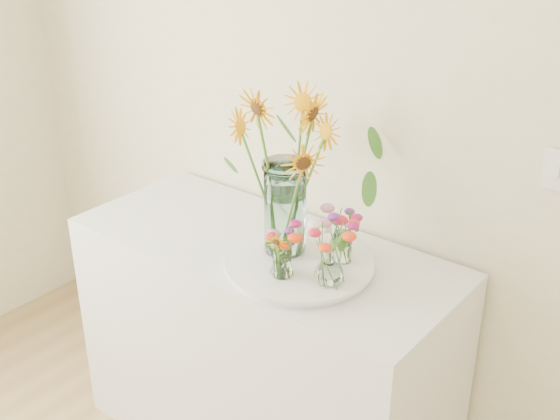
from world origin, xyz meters
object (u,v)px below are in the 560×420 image
object	(u,v)px
counter	(264,350)
mason_jar	(285,207)
tray	(299,266)
small_vase_c	(343,248)
small_vase_a	(282,263)
small_vase_b	(329,266)

from	to	relation	value
counter	mason_jar	size ratio (longest dim) A/B	4.36
tray	small_vase_c	size ratio (longest dim) A/B	4.40
tray	small_vase_a	size ratio (longest dim) A/B	4.47
small_vase_a	mason_jar	bearing A→B (deg)	125.49
counter	small_vase_b	xyz separation A→B (m)	(0.35, -0.10, 0.54)
mason_jar	counter	bearing A→B (deg)	169.93
tray	small_vase_b	xyz separation A→B (m)	(0.15, -0.05, 0.08)
tray	small_vase_c	world-z (taller)	small_vase_c
tray	mason_jar	distance (m)	0.20
mason_jar	small_vase_b	xyz separation A→B (m)	(0.24, -0.08, -0.10)
mason_jar	small_vase_a	size ratio (longest dim) A/B	3.11
tray	small_vase_b	bearing A→B (deg)	-18.04
tray	mason_jar	xyz separation A→B (m)	(-0.09, 0.03, 0.17)
counter	tray	bearing A→B (deg)	-15.17
small_vase_a	small_vase_c	distance (m)	0.22
small_vase_c	mason_jar	bearing A→B (deg)	-163.08
tray	small_vase_b	world-z (taller)	small_vase_b
small_vase_a	counter	bearing A→B (deg)	143.50
small_vase_a	small_vase_c	size ratio (longest dim) A/B	0.99
small_vase_c	tray	bearing A→B (deg)	-138.43
small_vase_a	small_vase_c	xyz separation A→B (m)	(0.09, 0.20, 0.00)
mason_jar	small_vase_b	world-z (taller)	mason_jar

